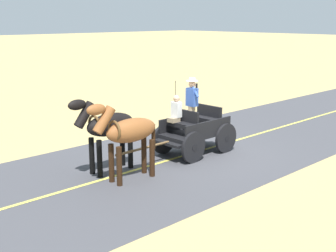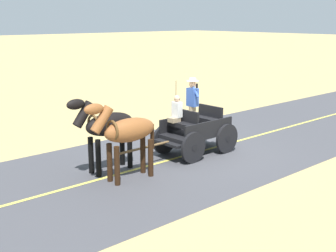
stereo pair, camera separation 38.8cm
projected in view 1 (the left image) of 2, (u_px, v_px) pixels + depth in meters
name	position (u px, v px, depth m)	size (l,w,h in m)	color
ground_plane	(197.00, 152.00, 14.64)	(200.00, 200.00, 0.00)	tan
road_surface	(197.00, 152.00, 14.64)	(6.49, 160.00, 0.01)	#424247
road_centre_stripe	(197.00, 152.00, 14.63)	(0.12, 160.00, 0.00)	#DBCC4C
horse_drawn_carriage	(193.00, 129.00, 14.30)	(1.44, 4.50, 2.50)	black
horse_near_side	(128.00, 133.00, 11.83)	(0.63, 2.13, 2.21)	brown
horse_off_side	(107.00, 127.00, 12.46)	(0.59, 2.13, 2.21)	black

